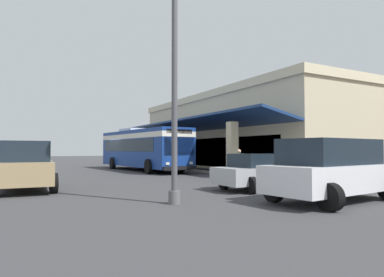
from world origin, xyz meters
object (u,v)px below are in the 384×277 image
parked_suv_tan (26,165)px  pedestrian (239,163)px  lot_light_pole (175,64)px  transit_bus (142,147)px  potted_palm (151,159)px  parked_sedan_silver (265,171)px  parked_suv_white (331,169)px

parked_suv_tan → pedestrian: bearing=85.5°
parked_suv_tan → lot_light_pole: lot_light_pole is taller
transit_bus → lot_light_pole: size_ratio=1.43×
transit_bus → pedestrian: size_ratio=6.87×
lot_light_pole → potted_palm: bearing=160.1°
pedestrian → lot_light_pole: size_ratio=0.21×
parked_sedan_silver → potted_palm: potted_palm is taller
transit_bus → parked_suv_white: transit_bus is taller
transit_bus → parked_suv_white: bearing=-0.4°
parked_suv_white → pedestrian: (-7.23, 1.70, -0.09)m
parked_suv_tan → lot_light_pole: 7.89m
parked_suv_white → potted_palm: size_ratio=2.05×
transit_bus → potted_palm: size_ratio=4.68×
lot_light_pole → pedestrian: bearing=130.1°
transit_bus → pedestrian: (10.53, 1.58, -0.92)m
parked_suv_tan → lot_light_pole: bearing=32.1°
transit_bus → parked_suv_tan: 12.97m
potted_palm → lot_light_pole: bearing=-19.9°
potted_palm → parked_suv_tan: bearing=-34.9°
transit_bus → parked_sedan_silver: size_ratio=2.59×
lot_light_pole → parked_sedan_silver: bearing=107.8°
parked_suv_tan → potted_palm: size_ratio=2.01×
parked_suv_white → pedestrian: bearing=166.8°
pedestrian → transit_bus: bearing=-171.5°
transit_bus → parked_sedan_silver: 14.29m
parked_suv_white → parked_sedan_silver: 3.53m
transit_bus → potted_palm: bearing=154.1°
parked_suv_white → parked_suv_tan: same height
lot_light_pole → parked_suv_tan: bearing=-147.9°
parked_suv_tan → parked_sedan_silver: parked_suv_tan is taller
pedestrian → potted_palm: potted_palm is taller
parked_suv_tan → lot_light_pole: (6.09, 3.82, 3.24)m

